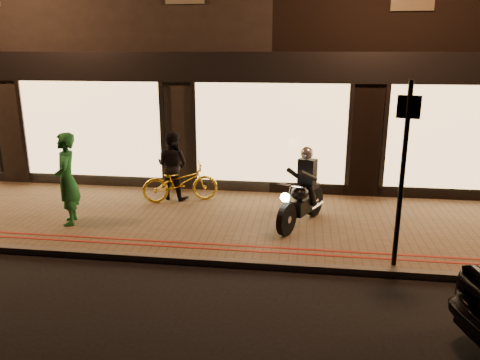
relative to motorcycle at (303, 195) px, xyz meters
name	(u,v)px	position (x,y,z in m)	size (l,w,h in m)	color
ground	(251,269)	(-0.82, -1.92, -0.73)	(90.00, 90.00, 0.00)	black
sidewalk	(262,223)	(-0.82, 0.08, -0.67)	(50.00, 4.00, 0.12)	brown
kerb_stone	(251,264)	(-0.82, -1.87, -0.67)	(50.00, 0.14, 0.12)	#59544C
red_kerb_lines	(254,249)	(-0.82, -1.37, -0.61)	(50.00, 0.26, 0.01)	maroon
building_row	(283,27)	(-0.82, 7.07, 3.51)	(48.00, 10.11, 8.50)	black
motorcycle	(303,195)	(0.00, 0.00, 0.00)	(0.95, 1.81, 1.59)	black
sign_post	(403,166)	(1.53, -1.67, 1.06)	(0.34, 0.13, 3.00)	black
bicycle_gold	(180,182)	(-2.83, 1.11, -0.16)	(0.61, 1.74, 0.91)	yellow
person_green	(67,179)	(-4.69, -0.60, 0.32)	(0.68, 0.45, 1.87)	#1B682E
person_dark	(172,165)	(-3.06, 1.30, 0.19)	(0.78, 0.61, 1.61)	black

